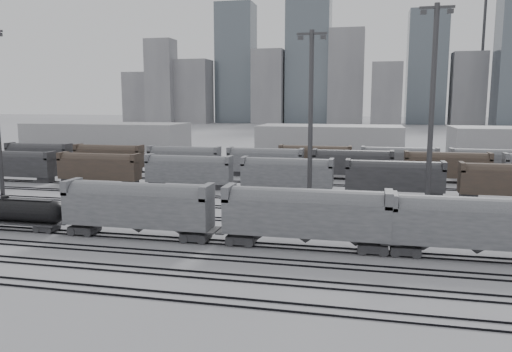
% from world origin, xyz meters
% --- Properties ---
extents(ground, '(900.00, 900.00, 0.00)m').
position_xyz_m(ground, '(0.00, 0.00, 0.00)').
color(ground, silver).
rests_on(ground, ground).
extents(tracks, '(220.00, 71.50, 0.16)m').
position_xyz_m(tracks, '(0.00, 17.50, 0.08)').
color(tracks, black).
rests_on(tracks, ground).
extents(tank_car_b, '(15.34, 2.56, 3.79)m').
position_xyz_m(tank_car_b, '(-20.04, 1.00, 2.19)').
color(tank_car_b, '#272729').
rests_on(tank_car_b, ground).
extents(hopper_car_a, '(16.65, 3.31, 5.96)m').
position_xyz_m(hopper_car_a, '(-3.32, 1.00, 3.68)').
color(hopper_car_a, '#272729').
rests_on(hopper_car_a, ground).
extents(hopper_car_b, '(16.83, 3.34, 6.02)m').
position_xyz_m(hopper_car_b, '(15.02, 1.00, 3.72)').
color(hopper_car_b, '#272729').
rests_on(hopper_car_b, ground).
extents(hopper_car_c, '(16.32, 3.24, 5.84)m').
position_xyz_m(hopper_car_c, '(31.27, 1.00, 3.61)').
color(hopper_car_c, '#272729').
rests_on(hopper_car_c, ground).
extents(light_mast_c, '(3.78, 0.60, 23.63)m').
position_xyz_m(light_mast_c, '(13.58, 16.16, 12.54)').
color(light_mast_c, '#38383A').
rests_on(light_mast_c, ground).
extents(light_mast_d, '(4.36, 0.70, 27.23)m').
position_xyz_m(light_mast_d, '(28.89, 21.66, 14.45)').
color(light_mast_d, '#38383A').
rests_on(light_mast_d, ground).
extents(bg_string_near, '(151.00, 3.00, 5.60)m').
position_xyz_m(bg_string_near, '(8.00, 32.00, 2.80)').
color(bg_string_near, gray).
rests_on(bg_string_near, ground).
extents(bg_string_mid, '(151.00, 3.00, 5.60)m').
position_xyz_m(bg_string_mid, '(18.00, 48.00, 2.80)').
color(bg_string_mid, '#272729').
rests_on(bg_string_mid, ground).
extents(bg_string_far, '(66.00, 3.00, 5.60)m').
position_xyz_m(bg_string_far, '(35.50, 56.00, 2.80)').
color(bg_string_far, '#4A3A2F').
rests_on(bg_string_far, ground).
extents(warehouse_left, '(50.00, 18.00, 8.00)m').
position_xyz_m(warehouse_left, '(-60.00, 95.00, 4.00)').
color(warehouse_left, '#9E9EA1').
rests_on(warehouse_left, ground).
extents(warehouse_mid, '(40.00, 18.00, 8.00)m').
position_xyz_m(warehouse_mid, '(10.00, 95.00, 4.00)').
color(warehouse_mid, '#9E9EA1').
rests_on(warehouse_mid, ground).
extents(skyline, '(316.00, 22.40, 95.00)m').
position_xyz_m(skyline, '(10.84, 280.00, 34.73)').
color(skyline, '#98989B').
rests_on(skyline, ground).
extents(crane_left, '(42.00, 1.80, 100.00)m').
position_xyz_m(crane_left, '(-28.74, 305.00, 57.39)').
color(crane_left, '#38383A').
rests_on(crane_left, ground).
extents(crane_right, '(42.00, 1.80, 100.00)m').
position_xyz_m(crane_right, '(91.26, 305.00, 57.39)').
color(crane_right, '#38383A').
rests_on(crane_right, ground).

